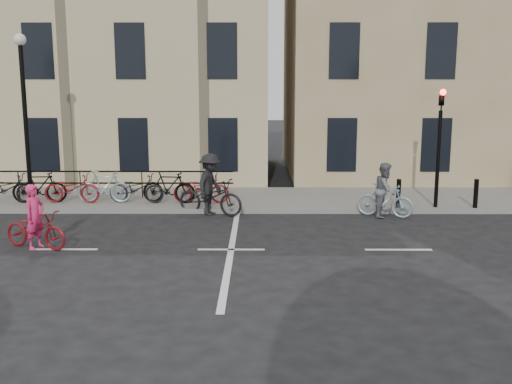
{
  "coord_description": "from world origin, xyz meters",
  "views": [
    {
      "loc": [
        0.65,
        -13.15,
        3.76
      ],
      "look_at": [
        0.59,
        1.69,
        1.1
      ],
      "focal_mm": 40.0,
      "sensor_mm": 36.0,
      "label": 1
    }
  ],
  "objects_px": {
    "lamp_post": "(24,99)",
    "cyclist_dark": "(210,191)",
    "cyclist_grey": "(385,195)",
    "cyclist_pink": "(35,226)",
    "traffic_light": "(440,133)"
  },
  "relations": [
    {
      "from": "cyclist_pink",
      "to": "cyclist_grey",
      "type": "bearing_deg",
      "value": -48.06
    },
    {
      "from": "traffic_light",
      "to": "cyclist_grey",
      "type": "bearing_deg",
      "value": -157.34
    },
    {
      "from": "cyclist_dark",
      "to": "cyclist_grey",
      "type": "bearing_deg",
      "value": -70.9
    },
    {
      "from": "lamp_post",
      "to": "cyclist_dark",
      "type": "distance_m",
      "value": 6.33
    },
    {
      "from": "traffic_light",
      "to": "cyclist_pink",
      "type": "distance_m",
      "value": 11.84
    },
    {
      "from": "traffic_light",
      "to": "cyclist_dark",
      "type": "xyz_separation_m",
      "value": [
        -7.02,
        -0.44,
        -1.71
      ]
    },
    {
      "from": "traffic_light",
      "to": "cyclist_grey",
      "type": "xyz_separation_m",
      "value": [
        -1.76,
        -0.73,
        -1.79
      ]
    },
    {
      "from": "lamp_post",
      "to": "cyclist_pink",
      "type": "distance_m",
      "value": 5.5
    },
    {
      "from": "traffic_light",
      "to": "lamp_post",
      "type": "distance_m",
      "value": 12.74
    },
    {
      "from": "traffic_light",
      "to": "cyclist_pink",
      "type": "bearing_deg",
      "value": -158.85
    },
    {
      "from": "traffic_light",
      "to": "cyclist_grey",
      "type": "relative_size",
      "value": 2.24
    },
    {
      "from": "traffic_light",
      "to": "cyclist_dark",
      "type": "relative_size",
      "value": 1.75
    },
    {
      "from": "lamp_post",
      "to": "cyclist_grey",
      "type": "height_order",
      "value": "lamp_post"
    },
    {
      "from": "lamp_post",
      "to": "cyclist_dark",
      "type": "relative_size",
      "value": 2.36
    },
    {
      "from": "cyclist_grey",
      "to": "cyclist_pink",
      "type": "bearing_deg",
      "value": 134.76
    }
  ]
}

